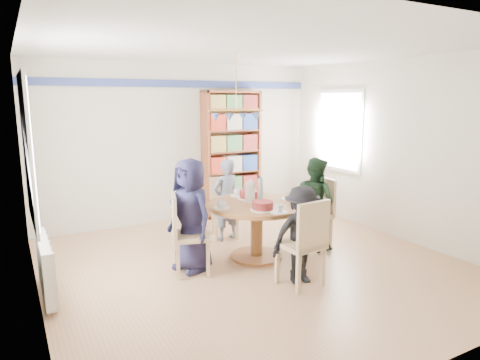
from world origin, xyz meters
TOP-DOWN VIEW (x-y plane):
  - ground at (0.00, 0.00)m, footprint 5.00×5.00m
  - room_shell at (-0.26, 0.87)m, footprint 5.00×5.00m
  - radiator at (-2.42, 0.30)m, footprint 0.12×1.00m
  - dining_table at (0.16, 0.23)m, footprint 1.30×1.30m
  - chair_left at (-0.87, 0.20)m, footprint 0.55×0.55m
  - chair_right at (1.20, 0.23)m, footprint 0.47×0.47m
  - chair_far at (0.20, 1.29)m, footprint 0.50×0.50m
  - chair_near at (0.16, -0.82)m, footprint 0.49×0.49m
  - person_left at (-0.76, 0.28)m, footprint 0.63×0.79m
  - person_right at (1.10, 0.19)m, footprint 0.60×0.71m
  - person_far at (0.15, 1.10)m, footprint 0.49×0.36m
  - person_near at (0.21, -0.69)m, footprint 0.79×0.53m
  - bookshelf at (0.89, 2.34)m, footprint 1.07×0.32m
  - tableware at (0.13, 0.26)m, footprint 1.25×1.25m

SIDE VIEW (x-z plane):
  - ground at x=0.00m, z-range 0.00..0.00m
  - radiator at x=-2.42m, z-range 0.05..0.65m
  - chair_far at x=0.20m, z-range 0.05..0.96m
  - chair_right at x=1.20m, z-range 0.05..1.04m
  - chair_left at x=-0.87m, z-range 0.05..1.04m
  - dining_table at x=0.16m, z-range 0.18..0.93m
  - chair_near at x=0.16m, z-range 0.05..1.07m
  - person_near at x=0.21m, z-range 0.00..1.14m
  - person_far at x=0.15m, z-range 0.00..1.23m
  - person_right at x=1.10m, z-range 0.00..1.30m
  - person_left at x=-0.76m, z-range 0.00..1.41m
  - tableware at x=0.13m, z-range 0.66..0.99m
  - bookshelf at x=0.89m, z-range -0.02..2.22m
  - room_shell at x=-0.26m, z-range -0.85..4.15m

